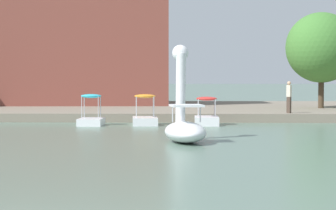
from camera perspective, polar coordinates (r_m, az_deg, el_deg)
name	(u,v)px	position (r m, az deg, el deg)	size (l,w,h in m)	color
shore_bank_far	(143,109)	(45.77, -2.20, -0.38)	(117.25, 20.39, 0.47)	slate
swan_boat	(184,122)	(24.69, 1.43, -1.44)	(1.99, 3.35, 3.66)	white
pedal_boat_cyan	(91,117)	(33.72, -6.60, -1.00)	(1.21, 1.93, 1.58)	white
pedal_boat_orange	(145,116)	(33.74, -1.99, -0.93)	(1.41, 2.15, 1.57)	white
pedal_boat_red	(207,116)	(33.66, 3.33, -0.97)	(1.19, 2.04, 1.44)	white
tree_broadleaf_left	(321,48)	(43.49, 13.03, 4.81)	(6.43, 6.37, 6.10)	#423323
person_on_path	(289,97)	(36.84, 10.34, 0.72)	(0.30, 0.30, 1.74)	#47382D
apartment_block	(22,42)	(51.77, -12.39, 5.32)	(21.97, 10.93, 9.36)	brown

